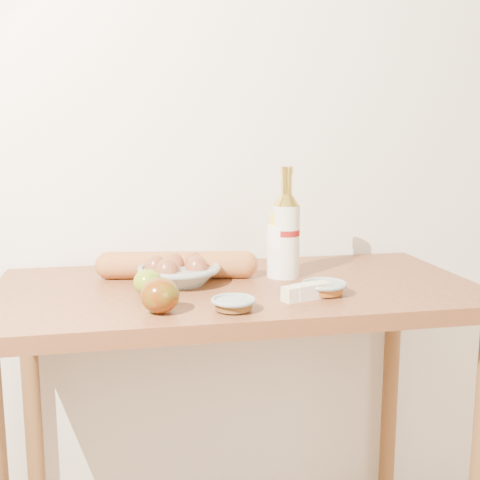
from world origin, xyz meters
name	(u,v)px	position (x,y,z in m)	size (l,w,h in m)	color
back_wall	(216,125)	(0.00, 1.51, 1.30)	(3.50, 0.02, 2.60)	white
table	(238,332)	(0.00, 1.18, 0.78)	(1.20, 0.60, 0.90)	brown
bourbon_bottle	(286,233)	(0.14, 1.23, 1.02)	(0.08, 0.08, 0.29)	beige
cream_bottle	(283,247)	(0.14, 1.24, 0.98)	(0.11, 0.11, 0.17)	white
egg_bowl	(179,272)	(-0.14, 1.22, 0.93)	(0.26, 0.26, 0.07)	gray
baguette	(177,265)	(-0.14, 1.28, 0.94)	(0.43, 0.14, 0.07)	#C6793C
apple_yellowgreen	(148,282)	(-0.23, 1.13, 0.93)	(0.09, 0.09, 0.06)	#99951E
apple_redgreen_front	(160,295)	(-0.21, 0.98, 0.94)	(0.11, 0.11, 0.08)	maroon
sugar_bowl	(233,304)	(-0.05, 0.96, 0.91)	(0.10, 0.10, 0.03)	gray
syrup_bowl	(324,288)	(0.18, 1.05, 0.92)	(0.14, 0.14, 0.03)	gray
butter_stick	(307,292)	(0.13, 1.02, 0.92)	(0.13, 0.07, 0.04)	beige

